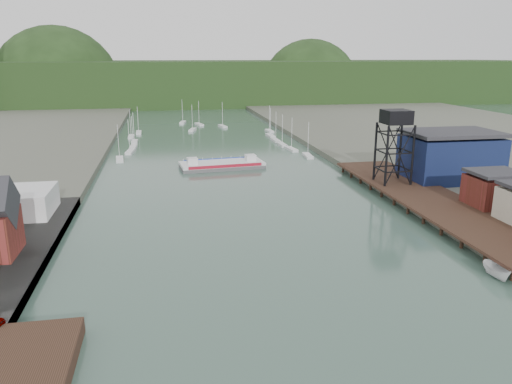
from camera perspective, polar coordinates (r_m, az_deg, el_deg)
name	(u,v)px	position (r m, az deg, el deg)	size (l,w,h in m)	color
ground	(319,355)	(53.74, 7.16, -17.98)	(600.00, 600.00, 0.00)	#324E40
west_stage	(13,380)	(53.35, -26.00, -18.71)	(10.00, 18.00, 1.80)	black
east_pier	(429,198)	(105.22, 19.21, -0.70)	(14.00, 70.00, 2.45)	black
white_shed	(0,203)	(100.57, -27.19, -1.13)	(18.00, 12.00, 4.50)	silver
lift_tower	(396,122)	(112.92, 15.71, 7.76)	(6.50, 6.50, 16.00)	black
blue_shed	(450,156)	(123.18, 21.32, 3.82)	(20.50, 14.50, 11.30)	black
marina_sailboats	(205,138)	(183.98, -5.84, 6.16)	(57.71, 92.65, 0.90)	silver
distant_hills	(178,85)	(344.67, -8.89, 11.99)	(500.00, 120.00, 80.00)	black
chain_ferry	(222,165)	(135.37, -3.91, 3.14)	(23.08, 11.15, 3.21)	#535356
motorboat	(496,272)	(76.12, 25.79, -8.19)	(1.98, 5.25, 2.03)	silver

